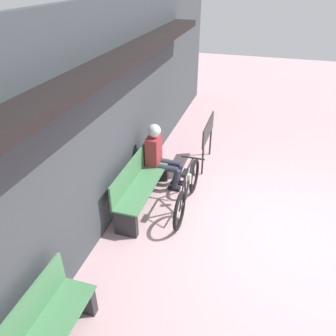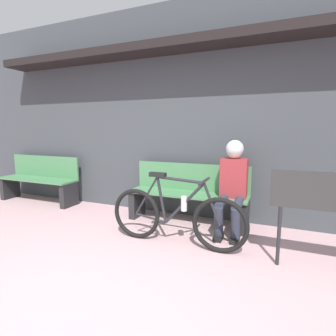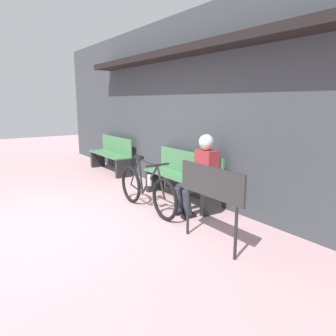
% 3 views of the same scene
% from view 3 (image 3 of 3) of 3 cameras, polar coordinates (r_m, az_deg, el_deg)
% --- Properties ---
extents(ground_plane, '(24.00, 24.00, 0.00)m').
position_cam_3_polar(ground_plane, '(4.96, -18.60, -9.09)').
color(ground_plane, '#C69EA3').
extents(storefront_wall, '(12.00, 0.56, 3.20)m').
position_cam_3_polar(storefront_wall, '(5.78, 4.65, 11.17)').
color(storefront_wall, '#3D4247').
rests_on(storefront_wall, ground_plane).
extents(park_bench_near, '(1.71, 0.42, 0.85)m').
position_cam_3_polar(park_bench_near, '(5.63, 2.51, -1.76)').
color(park_bench_near, '#477F51').
rests_on(park_bench_near, ground_plane).
extents(bicycle, '(1.66, 0.40, 0.85)m').
position_cam_3_polar(bicycle, '(5.14, -3.79, -3.73)').
color(bicycle, black).
rests_on(bicycle, ground_plane).
extents(person_seated, '(0.34, 0.64, 1.21)m').
position_cam_3_polar(person_seated, '(5.01, 5.87, -0.09)').
color(person_seated, '#2D3342').
rests_on(person_seated, ground_plane).
extents(park_bench_far, '(1.59, 0.42, 0.85)m').
position_cam_3_polar(park_bench_far, '(8.11, -9.85, 2.15)').
color(park_bench_far, '#477F51').
rests_on(park_bench_far, ground_plane).
extents(signboard, '(1.06, 0.04, 0.96)m').
position_cam_3_polar(signboard, '(3.82, 7.43, -3.28)').
color(signboard, '#232326').
rests_on(signboard, ground_plane).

